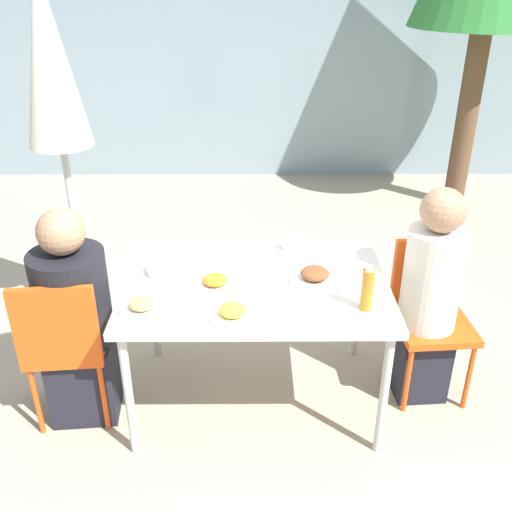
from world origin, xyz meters
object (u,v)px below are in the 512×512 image
object	(u,v)px
chair_left	(65,340)
person_left	(77,324)
person_right	(429,300)
closed_umbrella	(51,75)
bottle	(367,289)
drinking_cup	(289,243)
chair_right	(430,305)
salad_bowl	(164,269)

from	to	relation	value
chair_left	person_left	size ratio (longest dim) A/B	0.74
chair_left	person_right	xyz separation A→B (m)	(1.89, 0.23, 0.08)
chair_left	person_right	size ratio (longest dim) A/B	0.71
person_right	closed_umbrella	bearing A→B (deg)	-21.57
bottle	drinking_cup	distance (m)	0.71
chair_right	person_right	xyz separation A→B (m)	(-0.04, -0.08, 0.08)
chair_left	bottle	size ratio (longest dim) A/B	3.88
chair_left	person_right	world-z (taller)	person_right
chair_left	person_right	bearing A→B (deg)	1.94
closed_umbrella	salad_bowl	xyz separation A→B (m)	(0.64, -0.62, -0.88)
bottle	chair_right	bearing A→B (deg)	41.82
chair_right	closed_umbrella	bearing A→B (deg)	-19.12
person_right	closed_umbrella	world-z (taller)	closed_umbrella
closed_umbrella	drinking_cup	size ratio (longest dim) A/B	26.96
person_left	chair_right	bearing A→B (deg)	1.91
salad_bowl	chair_right	bearing A→B (deg)	2.09
bottle	salad_bowl	xyz separation A→B (m)	(-1.00, 0.35, -0.08)
closed_umbrella	person_left	bearing A→B (deg)	-76.07
chair_right	closed_umbrella	distance (m)	2.45
bottle	closed_umbrella	bearing A→B (deg)	149.30
person_right	chair_left	bearing A→B (deg)	2.89
drinking_cup	salad_bowl	size ratio (longest dim) A/B	0.48
chair_left	salad_bowl	xyz separation A→B (m)	(0.48, 0.26, 0.26)
person_right	salad_bowl	size ratio (longest dim) A/B	7.17
bottle	person_left	bearing A→B (deg)	172.92
chair_right	bottle	bearing A→B (deg)	37.84
drinking_cup	person_left	bearing A→B (deg)	-158.19
chair_left	salad_bowl	bearing A→B (deg)	23.16
closed_umbrella	salad_bowl	world-z (taller)	closed_umbrella
chair_right	closed_umbrella	size ratio (longest dim) A/B	0.39
chair_right	bottle	size ratio (longest dim) A/B	3.88
chair_right	drinking_cup	size ratio (longest dim) A/B	10.53
person_right	salad_bowl	world-z (taller)	person_right
chair_left	salad_bowl	world-z (taller)	chair_left
chair_left	closed_umbrella	size ratio (longest dim) A/B	0.39
bottle	salad_bowl	bearing A→B (deg)	160.55
person_right	closed_umbrella	size ratio (longest dim) A/B	0.55
chair_left	drinking_cup	bearing A→B (deg)	19.67
person_right	bottle	size ratio (longest dim) A/B	5.47
person_left	person_right	distance (m)	1.86
person_right	chair_right	bearing A→B (deg)	-122.02
person_right	bottle	xyz separation A→B (m)	(-0.41, -0.32, 0.26)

